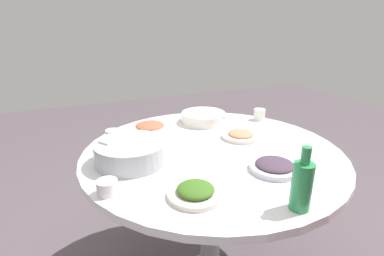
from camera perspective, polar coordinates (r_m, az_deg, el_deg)
The scene contains 11 objects.
round_dining_table at distance 1.51m, azimuth 3.78°, elevation -7.26°, with size 1.24×1.24×0.77m.
rice_bowl at distance 1.36m, azimuth -11.38°, elevation -4.39°, with size 0.31×0.31×0.10m.
soup_bowl at distance 1.84m, azimuth 2.15°, elevation 1.93°, with size 0.27×0.27×0.06m.
dish_eggplant at distance 1.32m, azimuth 15.20°, elevation -6.94°, with size 0.21×0.21×0.04m.
dish_shrimp at distance 1.63m, azimuth 9.13°, elevation -1.33°, with size 0.20×0.20×0.04m.
dish_greens at distance 1.10m, azimuth 0.66°, elevation -11.87°, with size 0.20×0.20×0.05m.
dish_tofu_braise at distance 1.73m, azimuth -7.87°, elevation 0.17°, with size 0.23×0.23×0.04m.
green_bottle at distance 1.06m, azimuth 19.89°, elevation -9.95°, with size 0.07×0.07×0.22m.
tea_cup_near at distance 1.59m, azimuth -14.61°, elevation -1.49°, with size 0.07×0.07×0.07m, color white.
tea_cup_far at distance 1.93m, azimuth 12.52°, elevation 2.49°, with size 0.07×0.07×0.07m, color white.
tea_cup_side at distance 1.15m, azimuth -15.58°, elevation -10.66°, with size 0.08×0.08×0.05m, color white.
Camera 1 is at (1.20, -0.61, 1.37)m, focal length 28.46 mm.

